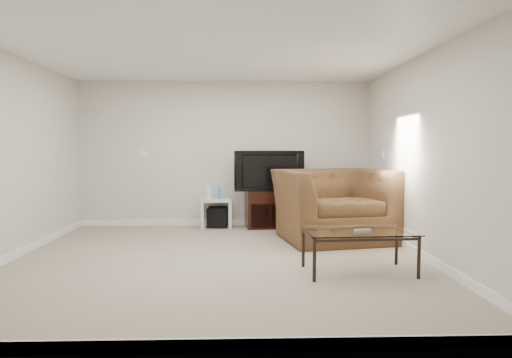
{
  "coord_description": "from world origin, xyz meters",
  "views": [
    {
      "loc": [
        0.29,
        -5.43,
        1.36
      ],
      "look_at": [
        0.5,
        1.2,
        0.9
      ],
      "focal_mm": 32.0,
      "sensor_mm": 36.0,
      "label": 1
    }
  ],
  "objects_px": {
    "side_table": "(216,213)",
    "subwoofer": "(217,217)",
    "coffee_table": "(358,252)",
    "television": "(268,171)",
    "recliner": "(334,192)",
    "tv_stand": "(268,209)"
  },
  "relations": [
    {
      "from": "television",
      "to": "coffee_table",
      "type": "bearing_deg",
      "value": -77.21
    },
    {
      "from": "subwoofer",
      "to": "recliner",
      "type": "height_order",
      "value": "recliner"
    },
    {
      "from": "side_table",
      "to": "coffee_table",
      "type": "height_order",
      "value": "side_table"
    },
    {
      "from": "television",
      "to": "subwoofer",
      "type": "xyz_separation_m",
      "value": [
        -0.87,
        0.05,
        -0.79
      ]
    },
    {
      "from": "side_table",
      "to": "recliner",
      "type": "relative_size",
      "value": 0.32
    },
    {
      "from": "tv_stand",
      "to": "television",
      "type": "distance_m",
      "value": 0.65
    },
    {
      "from": "television",
      "to": "recliner",
      "type": "bearing_deg",
      "value": -52.32
    },
    {
      "from": "tv_stand",
      "to": "recliner",
      "type": "distance_m",
      "value": 1.46
    },
    {
      "from": "television",
      "to": "subwoofer",
      "type": "relative_size",
      "value": 3.27
    },
    {
      "from": "tv_stand",
      "to": "coffee_table",
      "type": "height_order",
      "value": "tv_stand"
    },
    {
      "from": "side_table",
      "to": "subwoofer",
      "type": "xyz_separation_m",
      "value": [
        0.03,
        0.02,
        -0.07
      ]
    },
    {
      "from": "side_table",
      "to": "subwoofer",
      "type": "height_order",
      "value": "side_table"
    },
    {
      "from": "television",
      "to": "coffee_table",
      "type": "relative_size",
      "value": 0.92
    },
    {
      "from": "tv_stand",
      "to": "television",
      "type": "height_order",
      "value": "television"
    },
    {
      "from": "recliner",
      "to": "coffee_table",
      "type": "xyz_separation_m",
      "value": [
        -0.09,
        -1.79,
        -0.47
      ]
    },
    {
      "from": "subwoofer",
      "to": "recliner",
      "type": "xyz_separation_m",
      "value": [
        1.78,
        -1.1,
        0.52
      ]
    },
    {
      "from": "subwoofer",
      "to": "coffee_table",
      "type": "distance_m",
      "value": 3.35
    },
    {
      "from": "television",
      "to": "coffee_table",
      "type": "xyz_separation_m",
      "value": [
        0.81,
        -2.84,
        -0.74
      ]
    },
    {
      "from": "tv_stand",
      "to": "television",
      "type": "xyz_separation_m",
      "value": [
        0.0,
        -0.03,
        0.65
      ]
    },
    {
      "from": "coffee_table",
      "to": "subwoofer",
      "type": "bearing_deg",
      "value": 120.16
    },
    {
      "from": "recliner",
      "to": "side_table",
      "type": "bearing_deg",
      "value": 138.52
    },
    {
      "from": "recliner",
      "to": "coffee_table",
      "type": "relative_size",
      "value": 1.35
    }
  ]
}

